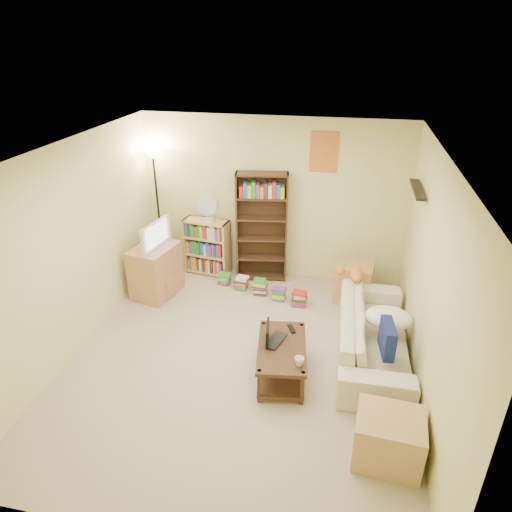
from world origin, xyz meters
name	(u,v)px	position (x,y,z in m)	size (l,w,h in m)	color
room	(238,236)	(0.00, 0.01, 1.62)	(4.50, 4.54, 2.52)	beige
sofa	(373,334)	(1.55, 0.42, 0.30)	(0.84, 2.07, 0.60)	beige
navy_pillow	(387,338)	(1.66, -0.03, 0.58)	(0.40, 0.12, 0.36)	navy
cream_blanket	(388,318)	(1.70, 0.47, 0.52)	(0.55, 0.40, 0.24)	white
tabby_cat	(354,273)	(1.27, 1.20, 0.68)	(0.47, 0.17, 0.16)	orange
coffee_table	(282,357)	(0.53, -0.19, 0.28)	(0.65, 1.02, 0.43)	#412519
laptop	(280,341)	(0.50, -0.14, 0.44)	(0.31, 0.39, 0.03)	black
laptop_screen	(268,333)	(0.36, -0.16, 0.55)	(0.01, 0.32, 0.21)	white
mug	(299,361)	(0.76, -0.48, 0.47)	(0.11, 0.11, 0.09)	white
tv_remote	(292,329)	(0.59, 0.14, 0.44)	(0.05, 0.17, 0.02)	black
tv_stand	(156,271)	(-1.57, 1.26, 0.38)	(0.51, 0.72, 0.77)	tan
television	(152,234)	(-1.57, 1.26, 0.97)	(0.22, 0.70, 0.40)	black
tall_bookshelf	(262,225)	(-0.14, 2.05, 0.91)	(0.80, 0.38, 1.72)	#3E2717
short_bookshelf	(207,247)	(-1.02, 2.05, 0.46)	(0.74, 0.38, 0.91)	tan
desk_fan	(207,207)	(-0.97, 2.01, 1.15)	(0.33, 0.18, 0.44)	silver
floor_lamp	(155,176)	(-1.80, 2.05, 1.58)	(0.34, 0.34, 1.99)	black
side_table	(354,281)	(1.31, 1.69, 0.29)	(0.51, 0.51, 0.58)	tan
end_cabinet	(388,439)	(1.65, -1.11, 0.25)	(0.60, 0.50, 0.50)	#D8B469
book_stacks	(262,288)	(-0.03, 1.53, 0.11)	(1.42, 0.55, 0.25)	red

